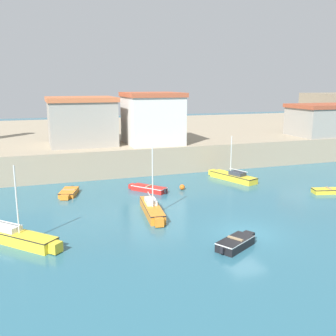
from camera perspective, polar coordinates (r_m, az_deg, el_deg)
The scene contains 13 objects.
ground_plane at distance 27.75m, azimuth 11.27°, elevation -9.28°, with size 200.00×200.00×0.00m, color #2D667A.
quay_seawall at distance 62.53m, azimuth -6.48°, elevation 4.32°, with size 120.00×40.00×3.05m, color gray.
dinghy_orange_0 at distance 37.16m, azimuth -14.23°, elevation -3.46°, with size 2.12×3.45×0.53m.
dinghy_black_1 at distance 25.29m, azimuth 9.86°, elevation -10.61°, with size 3.30×2.46×0.67m.
sailboat_yellow_2 at distance 42.06m, azimuth 9.38°, elevation -1.20°, with size 3.20×6.10×4.68m.
sailboat_yellow_3 at distance 27.37m, azimuth -21.31°, elevation -9.18°, with size 5.57×5.74×5.15m.
sailboat_orange_4 at distance 30.86m, azimuth -2.32°, elevation -5.92°, with size 1.75×5.92×5.44m.
dinghy_red_5 at distance 37.35m, azimuth -2.90°, elevation -2.97°, with size 3.20×3.59×0.58m.
dinghy_yellow_6 at distance 39.64m, azimuth 22.40°, elevation -3.05°, with size 3.52×1.78×0.52m.
mooring_buoy at distance 37.81m, azimuth 2.07°, elevation -2.80°, with size 0.52×0.52×0.52m, color orange.
harbor_shed_near_wharf at distance 46.64m, azimuth -12.42°, elevation 6.71°, with size 7.68×6.92×5.46m.
harbor_shed_mid_row at distance 46.58m, azimuth -2.30°, elevation 7.28°, with size 6.46×6.90×5.95m.
harbor_shed_far_end at distance 57.65m, azimuth 21.61°, elevation 6.54°, with size 8.72×6.41×4.23m.
Camera 1 is at (-13.25, -22.20, 10.07)m, focal length 42.00 mm.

